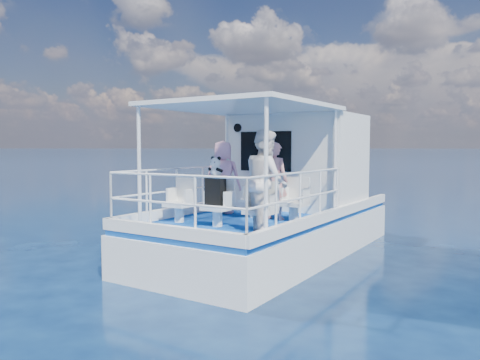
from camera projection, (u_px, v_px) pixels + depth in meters
name	position (u px, v px, depth m)	size (l,w,h in m)	color
ground	(249.00, 262.00, 9.52)	(2000.00, 2000.00, 0.00)	#081A3D
hull	(272.00, 253.00, 10.36)	(3.00, 7.00, 1.60)	white
deck	(273.00, 215.00, 10.30)	(2.90, 6.90, 0.10)	navy
cabin	(298.00, 161.00, 11.31)	(2.85, 2.00, 2.20)	white
canopy	(244.00, 106.00, 9.13)	(3.00, 3.20, 0.08)	white
canopy_posts	(242.00, 165.00, 9.17)	(2.77, 2.97, 2.20)	white
railings	(233.00, 197.00, 8.94)	(2.84, 3.59, 1.00)	white
seat_port_fwd	(218.00, 205.00, 10.09)	(0.48, 0.46, 0.38)	silver
seat_center_fwd	(254.00, 208.00, 9.61)	(0.48, 0.46, 0.38)	silver
seat_stbd_fwd	(293.00, 211.00, 9.13)	(0.48, 0.46, 0.38)	silver
seat_port_aft	(179.00, 212.00, 9.00)	(0.48, 0.46, 0.38)	silver
seat_center_aft	(217.00, 216.00, 8.52)	(0.48, 0.46, 0.38)	silver
seat_stbd_aft	(260.00, 220.00, 8.03)	(0.48, 0.46, 0.38)	silver
passenger_port_fwd	(223.00, 177.00, 10.18)	(0.59, 0.42, 1.58)	pink
passenger_stbd_fwd	(275.00, 181.00, 9.28)	(0.56, 0.37, 1.55)	#D28889
passenger_stbd_aft	(266.00, 181.00, 7.93)	(0.85, 0.66, 1.75)	white
backpack_port	(216.00, 187.00, 9.99)	(0.31, 0.18, 0.41)	black
backpack_center	(215.00, 191.00, 8.49)	(0.35, 0.20, 0.52)	black
compact_camera	(216.00, 176.00, 9.98)	(0.11, 0.06, 0.06)	black
panda	(216.00, 167.00, 8.47)	(0.24, 0.20, 0.37)	silver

